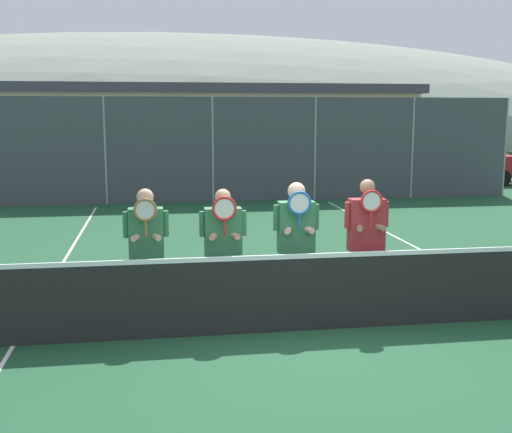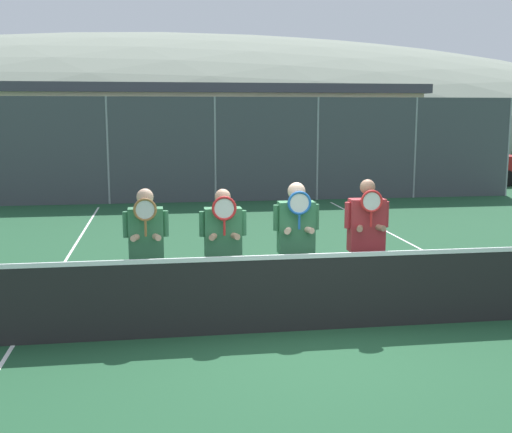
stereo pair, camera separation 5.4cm
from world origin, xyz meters
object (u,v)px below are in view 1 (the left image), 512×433
Objects in this scene: player_leftmost at (146,245)px; car_center at (322,161)px; player_center_left at (223,244)px; car_right_of_center at (455,161)px; player_center_right at (296,236)px; car_far_left at (50,164)px; player_rightmost at (366,236)px; car_left_of_center at (186,164)px.

car_center is at bearing 67.18° from player_leftmost.
player_center_left is 0.39× the size of car_right_of_center.
player_center_right is 17.07m from car_right_of_center.
car_far_left is at bearing 110.09° from player_center_right.
car_center is at bearing 70.52° from player_center_left.
player_center_left is at bearing 179.00° from player_rightmost.
car_far_left reaches higher than player_leftmost.
player_rightmost is (0.92, -0.09, -0.01)m from player_center_right.
car_far_left is 14.50m from car_right_of_center.
player_leftmost is 14.49m from car_left_of_center.
player_rightmost and car_center have the same top height.
car_right_of_center is at bearing 57.32° from player_center_right.
car_center is (6.08, 14.46, -0.10)m from player_leftmost.
car_right_of_center is (5.05, -0.05, -0.04)m from car_center.
player_rightmost reaches higher than car_left_of_center.
player_center_left is 14.46m from car_left_of_center.
player_rightmost is at bearing -66.91° from car_far_left.
player_rightmost is at bearing -83.63° from car_left_of_center.
car_left_of_center is at bearing 179.82° from car_right_of_center.
car_left_of_center is (-0.70, 14.40, -0.20)m from player_center_right.
player_rightmost is 15.81m from car_far_left.
car_center is at bearing -0.18° from car_far_left.
car_center is (4.86, 0.02, 0.05)m from car_left_of_center.
car_left_of_center is at bearing -0.61° from car_far_left.
car_center is 5.05m from car_right_of_center.
player_center_left reaches higher than car_right_of_center.
player_leftmost reaches higher than car_right_of_center.
player_center_left is 0.97× the size of player_center_right.
car_left_of_center is at bearing 88.98° from player_center_left.
car_right_of_center is at bearing 54.80° from player_center_left.
player_rightmost is 14.87m from car_center.
car_far_left is at bearing 179.68° from car_right_of_center.
player_center_right reaches higher than player_leftmost.
car_far_left is at bearing 179.39° from car_left_of_center.
player_center_left reaches higher than car_left_of_center.
player_rightmost is at bearing -5.77° from player_center_right.
car_far_left is (-4.32, 14.51, -0.09)m from player_center_left.
player_center_left is 0.96m from player_center_right.
player_rightmost is 16.67m from car_right_of_center.
car_far_left is at bearing 179.82° from car_center.
car_right_of_center is at bearing -0.32° from car_far_left.
player_center_right is 15.38m from car_far_left.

